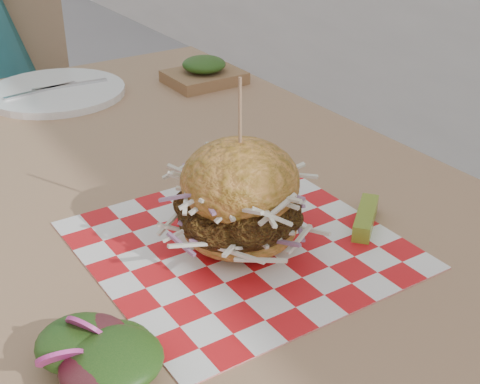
{
  "coord_description": "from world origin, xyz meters",
  "views": [
    {
      "loc": [
        -0.09,
        -0.58,
        1.2
      ],
      "look_at": [
        0.29,
        0.01,
        0.82
      ],
      "focal_mm": 50.0,
      "sensor_mm": 36.0,
      "label": 1
    }
  ],
  "objects": [
    {
      "name": "side_salad",
      "position": [
        0.04,
        -0.1,
        0.76
      ],
      "size": [
        0.14,
        0.13,
        0.05
      ],
      "color": "#3F1419",
      "rests_on": "patio_table"
    },
    {
      "name": "paper_liner",
      "position": [
        0.29,
        0.01,
        0.75
      ],
      "size": [
        0.36,
        0.36,
        0.0
      ],
      "primitive_type": "cube",
      "color": "red",
      "rests_on": "patio_table"
    },
    {
      "name": "sandwich",
      "position": [
        0.29,
        0.01,
        0.81
      ],
      "size": [
        0.19,
        0.19,
        0.22
      ],
      "color": "#CD8439",
      "rests_on": "paper_liner"
    },
    {
      "name": "patio_table",
      "position": [
        0.29,
        0.24,
        0.67
      ],
      "size": [
        0.8,
        1.2,
        0.75
      ],
      "color": "#A7815C",
      "rests_on": "ground"
    },
    {
      "name": "kraft_tray",
      "position": [
        0.58,
        0.58,
        0.77
      ],
      "size": [
        0.15,
        0.12,
        0.06
      ],
      "color": "olive",
      "rests_on": "patio_table"
    },
    {
      "name": "place_setting",
      "position": [
        0.29,
        0.67,
        0.76
      ],
      "size": [
        0.27,
        0.27,
        0.02
      ],
      "color": "white",
      "rests_on": "patio_table"
    },
    {
      "name": "patio_chair",
      "position": [
        0.32,
        1.14,
        0.55
      ],
      "size": [
        0.51,
        0.52,
        0.95
      ],
      "rotation": [
        0.0,
        0.0,
        -0.25
      ],
      "color": "#A7815C",
      "rests_on": "ground"
    },
    {
      "name": "pickle_spear",
      "position": [
        0.46,
        -0.04,
        0.76
      ],
      "size": [
        0.09,
        0.08,
        0.02
      ],
      "primitive_type": "cube",
      "rotation": [
        0.0,
        0.0,
        0.7
      ],
      "color": "olive",
      "rests_on": "paper_liner"
    }
  ]
}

